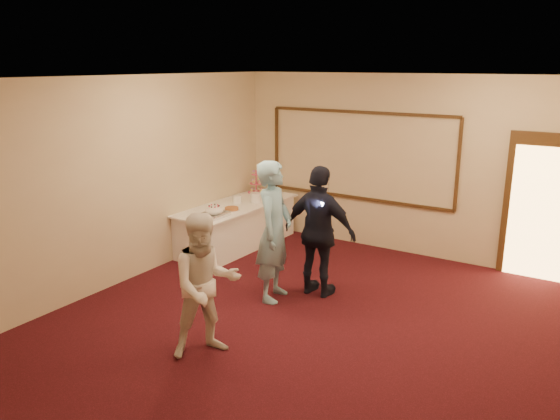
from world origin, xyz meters
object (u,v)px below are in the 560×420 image
(plate_stack_a, at_px, (237,199))
(man, at_px, (274,231))
(plate_stack_b, at_px, (256,198))
(woman, at_px, (206,285))
(tart, at_px, (232,209))
(pavlova_tray, at_px, (214,212))
(guest, at_px, (320,232))
(buffet_table, at_px, (237,225))
(cupcake_stand, at_px, (256,184))

(plate_stack_a, bearing_deg, man, -41.15)
(plate_stack_b, bearing_deg, woman, -63.42)
(plate_stack_a, xyz_separation_m, tart, (0.21, -0.44, -0.05))
(plate_stack_b, bearing_deg, pavlova_tray, -91.68)
(plate_stack_a, relative_size, guest, 0.09)
(plate_stack_b, bearing_deg, buffet_table, -124.78)
(man, distance_m, woman, 1.66)
(buffet_table, bearing_deg, man, -40.58)
(buffet_table, height_order, woman, woman)
(plate_stack_a, bearing_deg, pavlova_tray, -76.90)
(man, height_order, guest, man)
(buffet_table, height_order, tart, tart)
(pavlova_tray, bearing_deg, plate_stack_a, 103.10)
(tart, bearing_deg, man, -35.48)
(buffet_table, bearing_deg, plate_stack_a, 120.24)
(plate_stack_a, distance_m, man, 2.38)
(pavlova_tray, relative_size, tart, 1.87)
(buffet_table, xyz_separation_m, pavlova_tray, (0.17, -0.83, 0.46))
(pavlova_tray, xyz_separation_m, plate_stack_b, (0.03, 1.12, 0.01))
(buffet_table, height_order, pavlova_tray, pavlova_tray)
(plate_stack_b, height_order, guest, guest)
(plate_stack_a, xyz_separation_m, man, (1.79, -1.56, 0.12))
(woman, bearing_deg, plate_stack_a, 66.57)
(guest, bearing_deg, pavlova_tray, -5.81)
(woman, xyz_separation_m, guest, (0.29, 2.08, 0.10))
(plate_stack_b, bearing_deg, plate_stack_a, -136.11)
(cupcake_stand, bearing_deg, buffet_table, -76.72)
(man, bearing_deg, tart, 41.97)
(plate_stack_a, distance_m, guest, 2.52)
(plate_stack_b, relative_size, woman, 0.12)
(tart, bearing_deg, guest, -18.61)
(buffet_table, bearing_deg, pavlova_tray, -78.35)
(tart, height_order, woman, woman)
(cupcake_stand, relative_size, guest, 0.26)
(plate_stack_b, distance_m, woman, 3.85)
(plate_stack_b, bearing_deg, guest, -34.03)
(pavlova_tray, bearing_deg, man, -23.04)
(cupcake_stand, distance_m, man, 3.12)
(buffet_table, xyz_separation_m, woman, (1.92, -3.15, 0.43))
(woman, bearing_deg, plate_stack_b, 61.72)
(buffet_table, bearing_deg, cupcake_stand, 103.28)
(woman, relative_size, guest, 0.89)
(pavlova_tray, bearing_deg, guest, -6.58)
(pavlova_tray, xyz_separation_m, man, (1.58, -0.67, 0.12))
(plate_stack_a, bearing_deg, guest, -26.59)
(buffet_table, xyz_separation_m, plate_stack_a, (-0.04, 0.06, 0.45))
(plate_stack_a, distance_m, tart, 0.49)
(cupcake_stand, bearing_deg, woman, -62.22)
(buffet_table, relative_size, pavlova_tray, 5.03)
(buffet_table, xyz_separation_m, plate_stack_b, (0.20, 0.29, 0.47))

